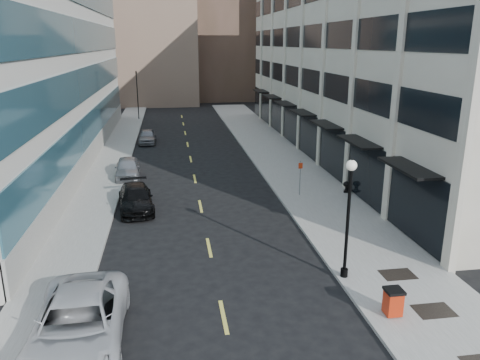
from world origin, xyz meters
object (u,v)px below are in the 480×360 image
object	(u,v)px
car_black_pickup	(136,198)
trash_bin	(393,301)
traffic_signal	(136,74)
car_white_van	(78,324)
sign_post	(300,173)
car_silver_sedan	(128,168)
urn_planter	(347,186)
lamppost	(349,209)
car_grey_sedan	(147,136)

from	to	relation	value
car_black_pickup	trash_bin	distance (m)	16.26
traffic_signal	car_white_van	world-z (taller)	traffic_signal
car_black_pickup	sign_post	bearing A→B (deg)	-1.98
traffic_signal	sign_post	bearing A→B (deg)	-70.27
car_silver_sedan	sign_post	world-z (taller)	sign_post
car_black_pickup	urn_planter	world-z (taller)	car_black_pickup
car_white_van	lamppost	bearing A→B (deg)	15.83
car_white_van	car_silver_sedan	bearing A→B (deg)	88.92
car_white_van	car_grey_sedan	distance (m)	32.33
car_grey_sedan	urn_planter	world-z (taller)	car_grey_sedan
traffic_signal	car_black_pickup	world-z (taller)	traffic_signal
car_white_van	urn_planter	bearing A→B (deg)	43.06
urn_planter	sign_post	bearing A→B (deg)	-178.36
trash_bin	car_white_van	bearing A→B (deg)	-179.86
car_grey_sedan	lamppost	distance (m)	30.74
car_black_pickup	car_grey_sedan	bearing A→B (deg)	83.62
sign_post	car_grey_sedan	bearing A→B (deg)	118.06
car_silver_sedan	car_grey_sedan	distance (m)	12.28
car_black_pickup	car_silver_sedan	size ratio (longest dim) A/B	1.09
car_black_pickup	car_silver_sedan	world-z (taller)	car_silver_sedan
urn_planter	car_white_van	bearing A→B (deg)	-135.86
car_silver_sedan	trash_bin	xyz separation A→B (m)	(10.77, -20.00, -0.04)
lamppost	car_white_van	bearing A→B (deg)	-163.08
car_silver_sedan	lamppost	distance (m)	19.92
car_black_pickup	urn_planter	xyz separation A→B (m)	(13.40, 0.90, -0.10)
car_silver_sedan	urn_planter	bearing A→B (deg)	-25.98
car_silver_sedan	car_black_pickup	bearing A→B (deg)	-84.91
urn_planter	car_silver_sedan	bearing A→B (deg)	157.06
lamppost	urn_planter	distance (m)	12.00
car_silver_sedan	trash_bin	world-z (taller)	car_silver_sedan
traffic_signal	car_silver_sedan	world-z (taller)	traffic_signal
car_grey_sedan	sign_post	xyz separation A→B (m)	(10.25, -18.43, 0.94)
sign_post	trash_bin	bearing A→B (deg)	-92.82
trash_bin	urn_planter	world-z (taller)	trash_bin
car_grey_sedan	urn_planter	distance (m)	22.74
trash_bin	car_silver_sedan	bearing A→B (deg)	118.04
lamppost	car_silver_sedan	bearing A→B (deg)	120.72
car_grey_sedan	traffic_signal	bearing A→B (deg)	96.62
lamppost	urn_planter	world-z (taller)	lamppost
traffic_signal	sign_post	xyz separation A→B (m)	(11.90, -33.19, -4.10)
car_white_van	sign_post	xyz separation A→B (m)	(11.20, 13.88, 0.75)
lamppost	urn_planter	bearing A→B (deg)	68.48
lamppost	sign_post	xyz separation A→B (m)	(1.10, 10.81, -1.54)
urn_planter	trash_bin	bearing A→B (deg)	-104.64
sign_post	lamppost	bearing A→B (deg)	-96.84
car_white_van	sign_post	size ratio (longest dim) A/B	2.75
traffic_signal	car_black_pickup	size ratio (longest dim) A/B	1.47
trash_bin	lamppost	world-z (taller)	lamppost
car_silver_sedan	car_white_van	bearing A→B (deg)	-93.04
car_black_pickup	car_grey_sedan	world-z (taller)	car_black_pickup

